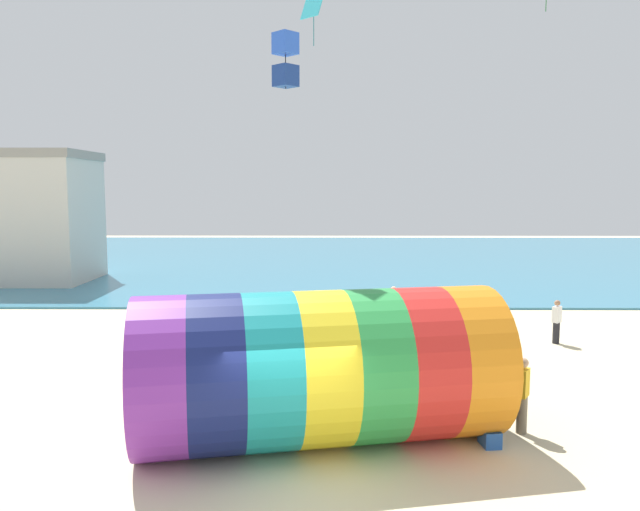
# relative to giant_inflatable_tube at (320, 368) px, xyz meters

# --- Properties ---
(ground_plane) EXTENTS (120.00, 120.00, 0.00)m
(ground_plane) POSITION_rel_giant_inflatable_tube_xyz_m (-0.53, -1.46, -1.67)
(ground_plane) COLOR beige
(sea) EXTENTS (120.00, 40.00, 0.10)m
(sea) POSITION_rel_giant_inflatable_tube_xyz_m (-0.53, 34.85, -1.62)
(sea) COLOR teal
(sea) RESTS_ON ground
(giant_inflatable_tube) EXTENTS (8.26, 4.79, 3.33)m
(giant_inflatable_tube) POSITION_rel_giant_inflatable_tube_xyz_m (0.00, 0.00, 0.00)
(giant_inflatable_tube) COLOR purple
(giant_inflatable_tube) RESTS_ON ground
(kite_handler) EXTENTS (0.38, 0.42, 1.74)m
(kite_handler) POSITION_rel_giant_inflatable_tube_xyz_m (4.54, 0.56, -0.77)
(kite_handler) COLOR #726651
(kite_handler) RESTS_ON ground
(kite_blue_box) EXTENTS (0.73, 0.73, 1.47)m
(kite_blue_box) POSITION_rel_giant_inflatable_tube_xyz_m (-0.94, 3.66, 7.18)
(kite_blue_box) COLOR blue
(kite_cyan_diamond) EXTENTS (1.07, 1.06, 2.33)m
(kite_cyan_diamond) POSITION_rel_giant_inflatable_tube_xyz_m (-0.35, 11.77, 10.95)
(kite_cyan_diamond) COLOR #2DB2C6
(bystander_mid_beach) EXTENTS (0.41, 0.41, 1.56)m
(bystander_mid_beach) POSITION_rel_giant_inflatable_tube_xyz_m (8.32, 8.74, -0.88)
(bystander_mid_beach) COLOR black
(bystander_mid_beach) RESTS_ON ground
(bystander_far_left) EXTENTS (0.39, 0.26, 1.79)m
(bystander_far_left) POSITION_rel_giant_inflatable_tube_xyz_m (2.71, 10.38, -0.74)
(bystander_far_left) COLOR black
(bystander_far_left) RESTS_ON ground
(promenade_building) EXTENTS (10.00, 5.76, 7.62)m
(promenade_building) POSITION_rel_giant_inflatable_tube_xyz_m (-18.53, 22.94, 2.15)
(promenade_building) COLOR beige
(promenade_building) RESTS_ON ground
(cooler_box) EXTENTS (0.42, 0.56, 0.36)m
(cooler_box) POSITION_rel_giant_inflatable_tube_xyz_m (3.65, -0.14, -1.49)
(cooler_box) COLOR #2659B2
(cooler_box) RESTS_ON ground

